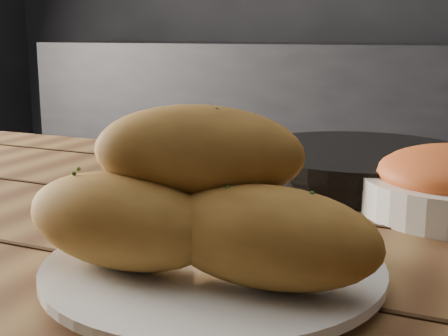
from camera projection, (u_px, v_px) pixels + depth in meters
counter at (335, 146)px, 2.78m from camera, size 2.80×0.60×0.90m
plate at (213, 271)px, 0.50m from camera, size 0.27×0.27×0.02m
bread_rolls at (204, 201)px, 0.48m from camera, size 0.29×0.23×0.12m
skillet at (359, 165)px, 0.83m from camera, size 0.43×0.30×0.05m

